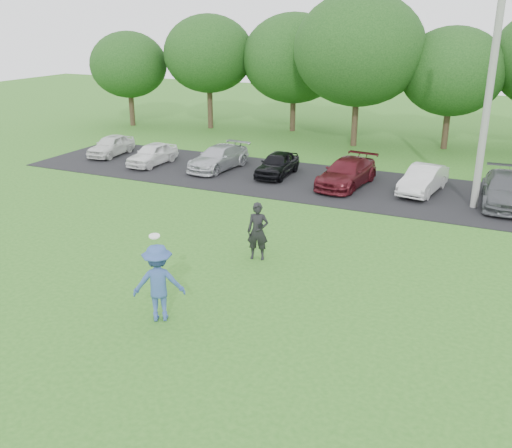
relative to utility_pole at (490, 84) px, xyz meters
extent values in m
plane|color=#2E6A1E|center=(-5.62, -12.18, -4.84)|extent=(100.00, 100.00, 0.00)
cube|color=black|center=(-5.62, 0.82, -4.83)|extent=(32.00, 6.50, 0.03)
cylinder|color=gray|center=(0.00, 0.00, 0.00)|extent=(0.28, 0.28, 9.68)
imported|color=#345094|center=(-6.36, -12.83, -3.84)|extent=(1.50, 1.30, 2.01)
cylinder|color=white|center=(-6.44, -12.76, -2.63)|extent=(0.27, 0.27, 0.09)
imported|color=black|center=(-5.73, -8.31, -3.92)|extent=(0.76, 0.60, 1.84)
cube|color=black|center=(-5.55, -8.49, -3.65)|extent=(0.16, 0.13, 0.10)
imported|color=silver|center=(-18.98, 1.20, -4.26)|extent=(1.54, 3.34, 1.11)
imported|color=white|center=(-15.73, 0.43, -4.26)|extent=(1.41, 3.28, 1.10)
imported|color=#B8BAC0|center=(-12.20, 1.05, -4.24)|extent=(2.04, 4.10, 1.14)
imported|color=black|center=(-9.04, 1.12, -4.25)|extent=(1.43, 3.37, 1.13)
imported|color=#4D1018|center=(-5.53, 0.81, -4.21)|extent=(2.14, 4.32, 1.21)
imported|color=silver|center=(-2.23, 1.19, -4.23)|extent=(1.74, 3.67, 1.16)
imported|color=#505357|center=(1.06, 0.88, -4.19)|extent=(2.11, 4.45, 1.25)
cylinder|color=#38281C|center=(-23.62, 9.42, -3.74)|extent=(0.36, 0.36, 2.20)
ellipsoid|color=#214C19|center=(-23.62, 9.42, -0.69)|extent=(5.20, 5.20, 4.42)
cylinder|color=#38281C|center=(-18.12, 10.82, -3.49)|extent=(0.36, 0.36, 2.70)
ellipsoid|color=#214C19|center=(-18.12, 10.82, 0.09)|extent=(5.94, 5.94, 5.05)
cylinder|color=#38281C|center=(-12.62, 12.22, -3.74)|extent=(0.36, 0.36, 2.20)
ellipsoid|color=#214C19|center=(-12.62, 12.22, -0.14)|extent=(6.68, 6.68, 5.68)
cylinder|color=#38281C|center=(-7.62, 9.42, -3.49)|extent=(0.36, 0.36, 2.70)
ellipsoid|color=#214C19|center=(-7.62, 9.42, 0.64)|extent=(7.42, 7.42, 6.31)
cylinder|color=#38281C|center=(-2.62, 10.82, -3.74)|extent=(0.36, 0.36, 2.20)
ellipsoid|color=#214C19|center=(-2.62, 10.82, -0.48)|extent=(5.76, 5.76, 4.90)
camera|label=1|loc=(1.22, -23.41, 2.37)|focal=40.00mm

